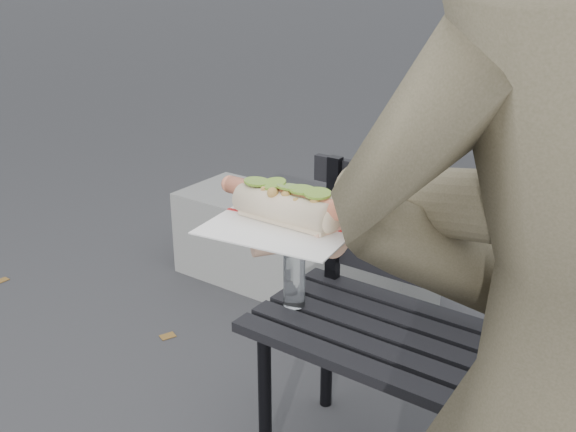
# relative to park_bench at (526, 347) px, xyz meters

# --- Properties ---
(park_bench) EXTENTS (1.50, 0.44, 0.88)m
(park_bench) POSITION_rel_park_bench_xyz_m (0.00, 0.00, 0.00)
(park_bench) COLOR black
(park_bench) RESTS_ON ground
(concrete_block) EXTENTS (1.20, 0.40, 0.40)m
(concrete_block) POSITION_rel_park_bench_xyz_m (-1.20, 0.74, -0.32)
(concrete_block) COLOR slate
(concrete_block) RESTS_ON ground
(held_hotdog) EXTENTS (0.62, 0.30, 0.20)m
(held_hotdog) POSITION_rel_park_bench_xyz_m (0.06, -0.80, 0.64)
(held_hotdog) COLOR #484430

